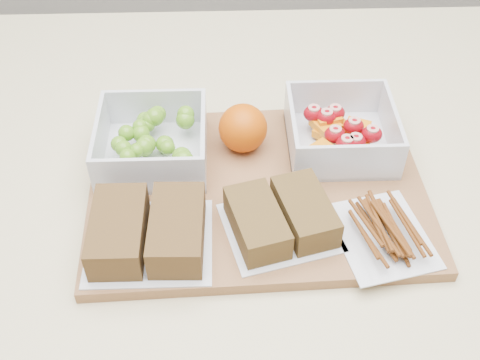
{
  "coord_description": "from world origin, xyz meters",
  "views": [
    {
      "loc": [
        -0.02,
        -0.54,
        1.46
      ],
      "look_at": [
        -0.01,
        -0.01,
        0.93
      ],
      "focal_mm": 45.0,
      "sensor_mm": 36.0,
      "label": 1
    }
  ],
  "objects": [
    {
      "name": "cutting_board",
      "position": [
        0.01,
        -0.01,
        0.91
      ],
      "size": [
        0.43,
        0.31,
        0.02
      ],
      "primitive_type": "cube",
      "rotation": [
        0.0,
        0.0,
        0.04
      ],
      "color": "#8D603A",
      "rests_on": "counter"
    },
    {
      "name": "orange",
      "position": [
        -0.0,
        0.06,
        0.95
      ],
      "size": [
        0.06,
        0.06,
        0.06
      ],
      "primitive_type": "sphere",
      "color": "#C84E04",
      "rests_on": "cutting_board"
    },
    {
      "name": "sandwich_bag_left",
      "position": [
        -0.11,
        -0.1,
        0.94
      ],
      "size": [
        0.14,
        0.13,
        0.04
      ],
      "color": "silver",
      "rests_on": "cutting_board"
    },
    {
      "name": "fruit_container",
      "position": [
        0.13,
        0.06,
        0.94
      ],
      "size": [
        0.14,
        0.14,
        0.06
      ],
      "color": "silver",
      "rests_on": "cutting_board"
    },
    {
      "name": "counter",
      "position": [
        0.0,
        0.0,
        0.45
      ],
      "size": [
        1.2,
        0.9,
        0.9
      ],
      "primitive_type": "cube",
      "color": "beige",
      "rests_on": "ground"
    },
    {
      "name": "pretzel_bag",
      "position": [
        0.15,
        -0.1,
        0.93
      ],
      "size": [
        0.13,
        0.14,
        0.03
      ],
      "color": "silver",
      "rests_on": "cutting_board"
    },
    {
      "name": "grape_container",
      "position": [
        -0.12,
        0.05,
        0.94
      ],
      "size": [
        0.14,
        0.14,
        0.06
      ],
      "color": "silver",
      "rests_on": "cutting_board"
    },
    {
      "name": "sandwich_bag_center",
      "position": [
        0.04,
        -0.08,
        0.94
      ],
      "size": [
        0.15,
        0.14,
        0.04
      ],
      "color": "silver",
      "rests_on": "cutting_board"
    }
  ]
}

